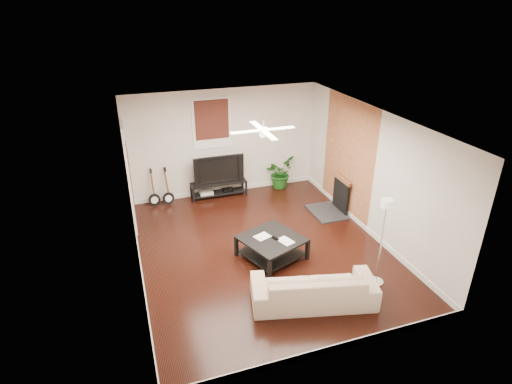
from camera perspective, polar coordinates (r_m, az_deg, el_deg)
room at (r=8.22m, az=0.90°, el=0.44°), size 5.01×6.01×2.81m
brick_accent at (r=10.06m, az=12.45°, el=4.63°), size 0.02×2.20×2.80m
fireplace at (r=10.29m, az=10.59°, el=-0.43°), size 0.80×1.10×0.92m
window_back at (r=10.63m, az=-6.07°, el=9.33°), size 1.00×0.06×1.30m
door_left at (r=9.62m, az=-17.01°, el=2.14°), size 0.08×1.00×2.50m
tv_stand at (r=11.08m, az=-5.12°, el=0.41°), size 1.47×0.39×0.41m
tv at (r=10.87m, az=-5.26°, el=3.25°), size 1.32×0.17×0.76m
coffee_table at (r=8.52m, az=2.16°, el=-7.61°), size 1.41×1.41×0.46m
sofa at (r=7.42m, az=7.87°, el=-12.74°), size 2.27×1.32×0.62m
floor_lamp at (r=7.79m, az=16.81°, el=-6.67°), size 0.35×0.35×1.74m
potted_plant at (r=11.51m, az=3.26°, el=2.69°), size 1.02×1.03×0.86m
guitar_left at (r=10.72m, az=-13.93°, el=0.47°), size 0.33×0.26×0.97m
guitar_right at (r=10.71m, az=-12.06°, el=0.67°), size 0.35×0.28×0.97m
ceiling_fan at (r=7.79m, az=0.96°, el=8.48°), size 1.24×1.24×0.32m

